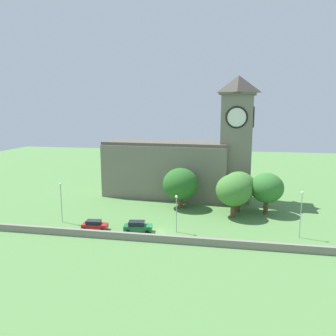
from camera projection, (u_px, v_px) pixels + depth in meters
ground_plane at (172, 207)px, 71.05m from camera, size 200.00×200.00×0.00m
church at (183, 162)px, 78.04m from camera, size 35.30×12.09×27.84m
quay_barrier at (151, 238)px, 52.42m from camera, size 57.07×0.70×1.20m
car_red at (94, 225)px, 57.49m from camera, size 4.50×2.38×1.71m
car_green at (138, 227)px, 56.45m from camera, size 4.99×2.79×1.89m
streetlamp_west_end at (61, 196)px, 60.67m from camera, size 0.44×0.44×7.43m
streetlamp_west_mid at (176, 208)px, 55.78m from camera, size 0.44×0.44×6.44m
streetlamp_central at (301, 207)px, 53.21m from camera, size 0.44×0.44×7.79m
tree_riverside_east at (267, 188)px, 65.66m from camera, size 6.57×6.57×8.26m
tree_riverside_west at (234, 190)px, 63.65m from camera, size 6.86×6.86×8.41m
tree_by_tower at (181, 184)px, 69.70m from camera, size 7.43×7.43×8.52m
tree_churchyard at (239, 187)px, 67.04m from camera, size 6.76×6.76×8.28m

